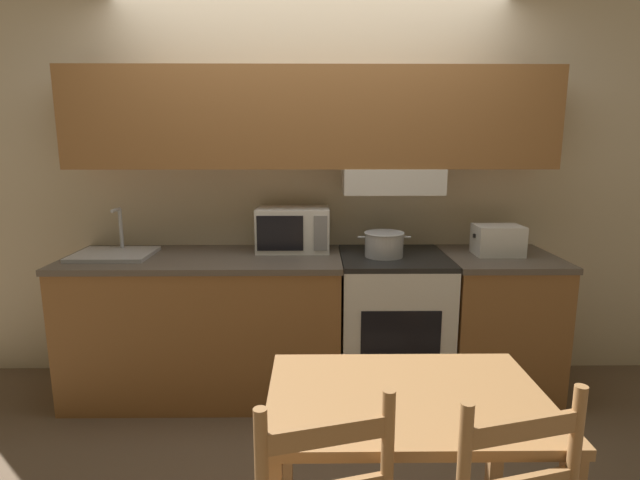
% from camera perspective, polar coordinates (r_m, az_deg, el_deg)
% --- Properties ---
extents(ground_plane, '(16.00, 16.00, 0.00)m').
position_cam_1_polar(ground_plane, '(3.74, -0.89, -14.30)').
color(ground_plane, brown).
extents(wall_back, '(5.44, 0.38, 2.55)m').
position_cam_1_polar(wall_back, '(3.31, -0.74, 9.15)').
color(wall_back, beige).
rests_on(wall_back, ground_plane).
extents(lower_counter_main, '(1.71, 0.69, 0.91)m').
position_cam_1_polar(lower_counter_main, '(3.32, -12.81, -9.42)').
color(lower_counter_main, '#936033').
rests_on(lower_counter_main, ground_plane).
extents(lower_counter_right_stub, '(0.68, 0.69, 0.91)m').
position_cam_1_polar(lower_counter_right_stub, '(3.46, 19.47, -8.99)').
color(lower_counter_right_stub, '#936033').
rests_on(lower_counter_right_stub, ground_plane).
extents(stove_range, '(0.66, 0.67, 0.91)m').
position_cam_1_polar(stove_range, '(3.29, 8.20, -9.48)').
color(stove_range, white).
rests_on(stove_range, ground_plane).
extents(cooking_pot, '(0.33, 0.25, 0.15)m').
position_cam_1_polar(cooking_pot, '(3.11, 7.34, -0.40)').
color(cooking_pot, '#B7BABF').
rests_on(cooking_pot, stove_range).
extents(microwave, '(0.47, 0.31, 0.28)m').
position_cam_1_polar(microwave, '(3.25, -3.10, 1.25)').
color(microwave, white).
rests_on(microwave, lower_counter_main).
extents(toaster, '(0.30, 0.21, 0.19)m').
position_cam_1_polar(toaster, '(3.32, 19.66, 0.01)').
color(toaster, white).
rests_on(toaster, lower_counter_right_stub).
extents(sink_basin, '(0.47, 0.38, 0.29)m').
position_cam_1_polar(sink_basin, '(3.36, -22.49, -1.40)').
color(sink_basin, '#B7BABF').
rests_on(sink_basin, lower_counter_main).
extents(dining_table, '(0.95, 0.65, 0.76)m').
position_cam_1_polar(dining_table, '(1.88, 9.73, -20.37)').
color(dining_table, '#9E7042').
rests_on(dining_table, ground_plane).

